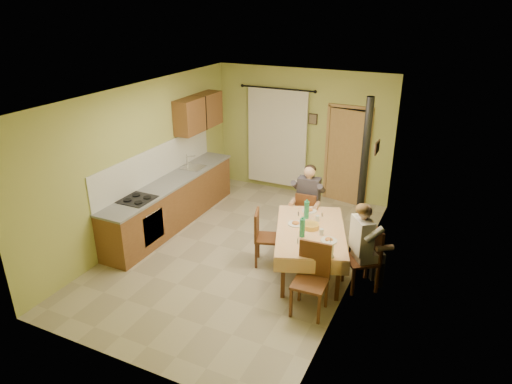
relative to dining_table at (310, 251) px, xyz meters
The scene contains 17 objects.
floor 1.35m from the dining_table, behind, with size 4.00×6.00×0.01m, color tan.
room_shell 1.94m from the dining_table, behind, with size 4.04×6.04×2.82m.
kitchen_run 3.04m from the dining_table, behind, with size 0.64×3.64×1.56m.
upper_cabinets 3.92m from the dining_table, 150.22° to the left, with size 0.35×1.40×0.70m, color brown.
curtain 3.62m from the dining_table, 121.76° to the left, with size 1.70×0.07×2.22m.
doorway 3.10m from the dining_table, 94.75° to the left, with size 0.96×0.21×2.15m.
dining_table is the anchor object (origin of this frame).
tableware 0.46m from the dining_table, 63.12° to the right, with size 0.97×1.49×0.33m.
chair_far 1.14m from the dining_table, 111.62° to the left, with size 0.41×0.41×0.93m.
chair_near 1.06m from the dining_table, 70.76° to the right, with size 0.48×0.48×1.03m.
chair_right 0.87m from the dining_table, ahead, with size 0.63×0.63×1.01m.
chair_left 0.74m from the dining_table, behind, with size 0.51×0.51×0.96m.
man_far 1.26m from the dining_table, 111.43° to the left, with size 0.60×0.48×1.39m.
man_right 0.99m from the dining_table, ahead, with size 0.64×0.65×1.39m.
stove_flue 1.12m from the dining_table, 48.56° to the left, with size 0.24×0.24×2.80m.
picture_back 3.51m from the dining_table, 108.92° to the left, with size 0.19×0.03×0.23m, color black.
picture_right 2.06m from the dining_table, 62.32° to the left, with size 0.03×0.31×0.21m, color brown.
Camera 1 is at (3.25, -6.25, 4.15)m, focal length 32.00 mm.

